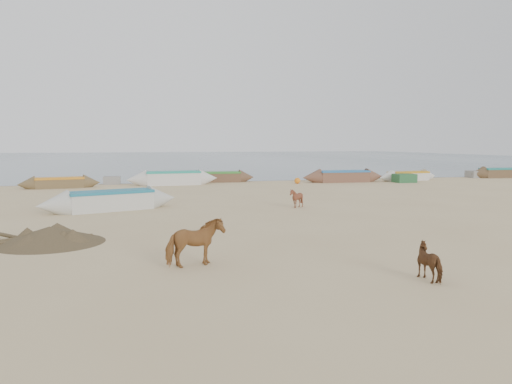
% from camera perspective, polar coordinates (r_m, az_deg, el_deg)
% --- Properties ---
extents(ground, '(140.00, 140.00, 0.00)m').
position_cam_1_polar(ground, '(16.62, 3.45, -4.76)').
color(ground, tan).
rests_on(ground, ground).
extents(sea, '(160.00, 160.00, 0.00)m').
position_cam_1_polar(sea, '(97.72, -11.51, 3.81)').
color(sea, slate).
rests_on(sea, ground).
extents(cow_adult, '(1.51, 0.97, 1.18)m').
position_cam_1_polar(cow_adult, '(12.24, -7.02, -5.76)').
color(cow_adult, '#935F30').
rests_on(cow_adult, ground).
extents(calf_front, '(0.86, 0.78, 0.90)m').
position_cam_1_polar(calf_front, '(23.10, 4.64, -0.70)').
color(calf_front, brown).
rests_on(calf_front, ground).
extents(calf_right, '(0.98, 1.03, 0.81)m').
position_cam_1_polar(calf_right, '(11.70, 19.52, -7.51)').
color(calf_right, brown).
rests_on(calf_right, ground).
extents(near_canoe, '(6.28, 3.21, 0.88)m').
position_cam_1_polar(near_canoe, '(23.07, -16.31, -0.94)').
color(near_canoe, beige).
rests_on(near_canoe, ground).
extents(debris_pile, '(3.92, 3.92, 0.50)m').
position_cam_1_polar(debris_pile, '(16.24, -22.51, -4.54)').
color(debris_pile, brown).
rests_on(debris_pile, ground).
extents(waterline_canoes, '(58.44, 4.10, 0.98)m').
position_cam_1_polar(waterline_canoes, '(36.01, -8.09, 1.52)').
color(waterline_canoes, brown).
rests_on(waterline_canoes, ground).
extents(beach_clutter, '(45.87, 5.00, 0.64)m').
position_cam_1_polar(beach_clutter, '(36.68, 0.72, 1.45)').
color(beach_clutter, '#316E38').
rests_on(beach_clutter, ground).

